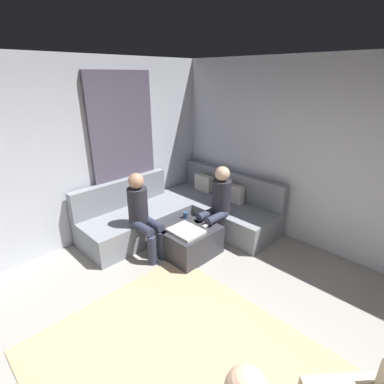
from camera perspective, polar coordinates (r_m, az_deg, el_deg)
name	(u,v)px	position (r m, az deg, el deg)	size (l,w,h in m)	color
wall_back	(350,164)	(4.37, 28.53, 4.93)	(6.00, 0.12, 2.70)	silver
wall_left	(35,163)	(4.38, -28.46, 4.99)	(0.12, 6.00, 2.70)	silver
curtain_panel	(124,154)	(4.82, -13.13, 7.23)	(0.06, 1.10, 2.50)	#595166
area_rug	(183,367)	(3.04, -1.72, -31.05)	(2.60, 2.20, 0.01)	tan
sectional_couch	(184,212)	(4.91, -1.65, -3.99)	(2.10, 2.55, 0.87)	gray
ottoman	(187,239)	(4.28, -0.92, -9.29)	(0.76, 0.76, 0.42)	#333338
folded_blanket	(186,231)	(4.03, -1.18, -7.65)	(0.44, 0.36, 0.04)	white
coffee_mug	(186,215)	(4.41, -1.24, -4.51)	(0.08, 0.08, 0.10)	#334C72
game_remote	(207,225)	(4.20, 2.96, -6.50)	(0.05, 0.15, 0.02)	white
person_on_couch_back	(217,203)	(4.37, 4.96, -2.09)	(0.30, 0.60, 1.20)	#2D3347
person_on_couch_side	(142,212)	(4.12, -9.72, -3.86)	(0.60, 0.30, 1.20)	#2D3347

